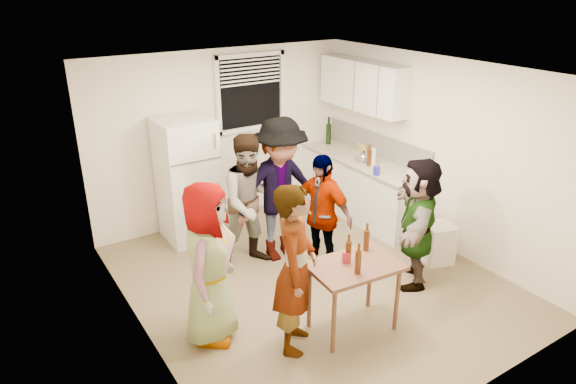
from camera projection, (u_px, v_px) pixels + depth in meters
room at (312, 281)px, 6.20m from camera, size 4.00×4.50×2.50m
window at (251, 92)px, 7.42m from camera, size 1.12×0.10×1.06m
refrigerator at (187, 180)px, 6.95m from camera, size 0.70×0.70×1.70m
counter_lower at (360, 189)px, 7.78m from camera, size 0.60×2.20×0.86m
countertop at (361, 160)px, 7.60m from camera, size 0.64×2.22×0.04m
backsplash at (377, 144)px, 7.67m from camera, size 0.03×2.20×0.36m
upper_cabinets at (363, 85)px, 7.41m from camera, size 0.34×1.60×0.70m
kettle at (363, 162)px, 7.49m from camera, size 0.24×0.21×0.18m
paper_towel at (372, 164)px, 7.39m from camera, size 0.11×0.11×0.23m
wine_bottle at (328, 144)px, 8.30m from camera, size 0.08×0.08×0.33m
beer_bottle_counter at (369, 166)px, 7.33m from camera, size 0.06×0.06×0.24m
blue_cup at (376, 175)px, 6.99m from camera, size 0.09×0.09×0.12m
picture_frame at (362, 148)px, 7.87m from camera, size 0.02×0.17×0.14m
trash_bin at (437, 244)px, 6.54m from camera, size 0.43×0.43×0.51m
serving_table at (351, 327)px, 5.37m from camera, size 0.95×0.68×0.76m
beer_bottle_table at (357, 273)px, 4.93m from camera, size 0.06×0.06×0.24m
red_cup at (346, 262)px, 5.12m from camera, size 0.09×0.09×0.12m
guest_grey at (214, 334)px, 5.26m from camera, size 1.80×1.71×0.53m
guest_stripe at (295, 343)px, 5.14m from camera, size 1.71×1.59×0.41m
guest_back_left at (253, 263)px, 6.59m from camera, size 1.01×1.79×0.65m
guest_back_right at (281, 255)px, 6.76m from camera, size 1.32×1.93×0.69m
guest_black at (319, 268)px, 6.46m from camera, size 1.71×1.29×0.37m
guest_orange at (411, 280)px, 6.22m from camera, size 2.13×2.12×0.46m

